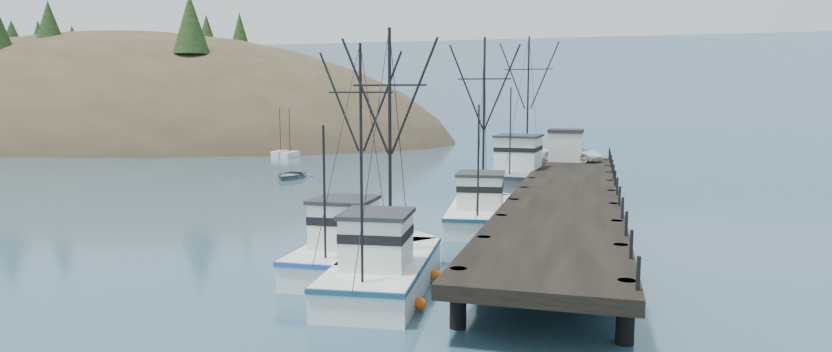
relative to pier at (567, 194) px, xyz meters
The scene contains 13 objects.
ground 21.33m from the pier, 131.19° to the right, with size 400.00×400.00×0.00m, color #29475C.
pier is the anchor object (origin of this frame).
headland 108.95m from the pier, 144.86° to the left, with size 134.80×78.00×51.00m.
distant_ridge 154.06m from the pier, 91.49° to the left, with size 360.00×40.00×26.00m, color #9EB2C6.
distant_ridge_far 177.43m from the pier, 107.72° to the left, with size 180.00×25.00×18.00m, color silver.
moored_sailboats 60.21m from the pier, 139.07° to the left, with size 21.34×16.79×6.35m.
trawler_near 17.49m from the pier, 111.16° to the right, with size 4.22×10.37×10.59m.
trawler_mid 16.07m from the pier, 122.42° to the right, with size 3.67×10.17×10.25m.
trawler_far 5.49m from the pier, 152.32° to the right, with size 4.64×11.21×11.42m.
work_vessel 13.95m from the pier, 106.98° to the left, with size 5.60×15.41×12.88m.
pier_shed 18.11m from the pier, 92.87° to the left, with size 3.00×3.20×2.80m.
pickup_truck 18.00m from the pier, 90.83° to the left, with size 2.34×5.07×1.41m, color white.
motorboat 29.94m from the pier, 150.00° to the left, with size 3.48×4.87×1.01m, color slate.
Camera 1 is at (15.52, -24.08, 7.47)m, focal length 28.00 mm.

